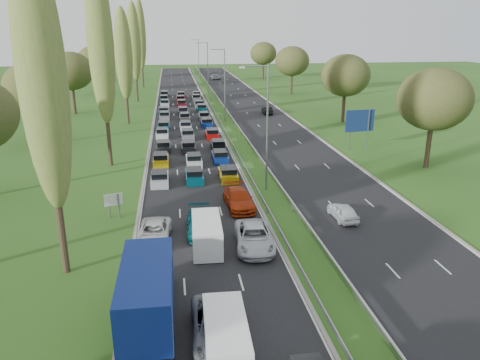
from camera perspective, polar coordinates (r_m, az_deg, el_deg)
ground at (r=81.26m, az=-1.98°, el=7.35°), size 260.00×260.00×0.00m
near_carriageway at (r=83.27m, az=-6.84°, el=7.50°), size 10.50×215.00×0.04m
far_carriageway at (r=84.68m, az=2.41°, el=7.78°), size 10.50×215.00×0.04m
central_reservation at (r=83.61m, az=-2.18°, el=8.04°), size 2.36×215.00×0.32m
lamp_columns at (r=78.39m, az=-1.86°, el=11.40°), size 0.18×140.18×12.00m
poplar_row at (r=67.97m, az=-14.94°, el=15.21°), size 2.80×127.80×22.44m
woodland_left at (r=64.90m, az=-24.49°, el=9.93°), size 8.00×166.00×11.10m
woodland_right at (r=72.21m, az=15.11°, el=11.57°), size 8.00×153.00×11.10m
traffic_queue_fill at (r=78.26m, az=-6.74°, el=7.15°), size 9.03×67.71×0.80m
near_car_2 at (r=35.26m, az=-10.42°, el=-6.29°), size 2.71×5.17×1.39m
near_car_6 at (r=24.64m, az=-2.75°, el=-17.36°), size 2.68×5.65×1.56m
near_car_7 at (r=36.25m, az=-4.84°, el=-5.25°), size 2.18×5.19×1.49m
near_car_8 at (r=35.48m, az=-4.50°, el=-5.94°), size 1.85×3.94×1.31m
near_car_10 at (r=33.72m, az=1.75°, el=-6.96°), size 3.07×5.88×1.58m
near_car_11 at (r=40.97m, az=-0.16°, el=-2.30°), size 2.52×5.60×1.59m
far_car_0 at (r=39.50m, az=12.44°, el=-3.75°), size 1.75×3.98×1.33m
far_car_1 at (r=86.82m, az=3.32°, el=8.49°), size 1.44×4.12×1.36m
far_car_2 at (r=147.31m, az=-3.05°, el=12.47°), size 2.65×5.69×1.58m
blue_lorry at (r=25.45m, az=-11.10°, el=-13.20°), size 2.55×9.17×3.87m
white_van_front at (r=23.56m, az=-1.79°, el=-18.47°), size 1.99×5.08×2.04m
white_van_rear at (r=33.88m, az=-4.12°, el=-6.41°), size 2.03×5.18×2.08m
info_sign at (r=39.99m, az=-15.17°, el=-2.63°), size 1.47×0.50×2.10m
direction_sign at (r=62.03m, az=14.39°, el=6.80°), size 3.98×0.56×5.20m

